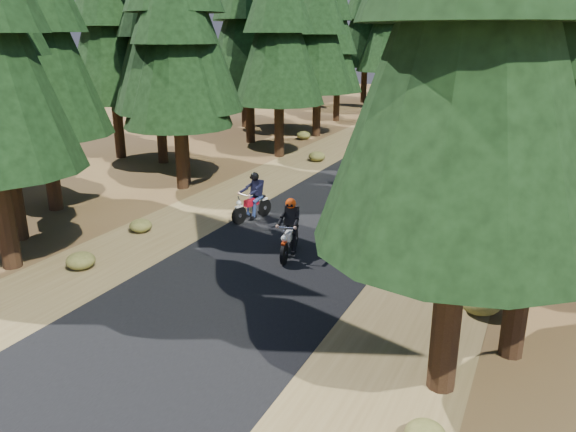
# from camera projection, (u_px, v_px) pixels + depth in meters

# --- Properties ---
(ground) EXTENTS (120.00, 120.00, 0.00)m
(ground) POSITION_uv_depth(u_px,v_px,m) (266.00, 267.00, 16.18)
(ground) COLOR #452D18
(ground) RESTS_ON ground
(road) EXTENTS (6.00, 100.00, 0.01)m
(road) POSITION_uv_depth(u_px,v_px,m) (329.00, 218.00, 20.48)
(road) COLOR black
(road) RESTS_ON ground
(shoulder_l) EXTENTS (3.20, 100.00, 0.01)m
(shoulder_l) POSITION_uv_depth(u_px,v_px,m) (221.00, 202.00, 22.34)
(shoulder_l) COLOR brown
(shoulder_l) RESTS_ON ground
(shoulder_r) EXTENTS (3.20, 100.00, 0.01)m
(shoulder_r) POSITION_uv_depth(u_px,v_px,m) (458.00, 236.00, 18.62)
(shoulder_r) COLOR brown
(shoulder_r) RESTS_ON ground
(pine_forest) EXTENTS (34.59, 55.08, 16.32)m
(pine_forest) POSITION_uv_depth(u_px,v_px,m) (434.00, 6.00, 31.84)
(pine_forest) COLOR black
(pine_forest) RESTS_ON ground
(log_far) EXTENTS (3.37, 1.03, 0.24)m
(log_far) POSITION_uv_depth(u_px,v_px,m) (552.00, 268.00, 15.76)
(log_far) COLOR #4C4233
(log_far) RESTS_ON ground
(understory_shrubs) EXTENTS (16.08, 30.85, 0.64)m
(understory_shrubs) POSITION_uv_depth(u_px,v_px,m) (409.00, 210.00, 20.45)
(understory_shrubs) COLOR #474C1E
(understory_shrubs) RESTS_ON ground
(rider_lead) EXTENTS (0.97, 2.06, 1.76)m
(rider_lead) POSITION_uv_depth(u_px,v_px,m) (289.00, 238.00, 16.77)
(rider_lead) COLOR silver
(rider_lead) RESTS_ON road
(rider_follow) EXTENTS (1.11, 2.03, 1.73)m
(rider_follow) POSITION_uv_depth(u_px,v_px,m) (252.00, 205.00, 20.03)
(rider_follow) COLOR #9E0A19
(rider_follow) RESTS_ON road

